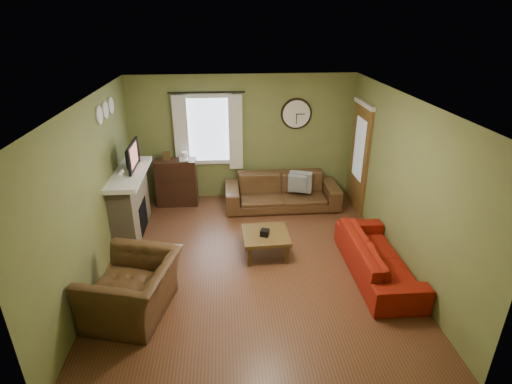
{
  "coord_description": "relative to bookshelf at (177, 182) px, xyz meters",
  "views": [
    {
      "loc": [
        -0.37,
        -5.43,
        3.68
      ],
      "look_at": [
        0.1,
        0.4,
        1.05
      ],
      "focal_mm": 28.0,
      "sensor_mm": 36.0,
      "label": 1
    }
  ],
  "objects": [
    {
      "name": "floor",
      "position": [
        1.39,
        -2.25,
        -0.49
      ],
      "size": [
        4.6,
        5.2,
        0.0
      ],
      "primitive_type": "cube",
      "color": "brown",
      "rests_on": "ground"
    },
    {
      "name": "ceiling",
      "position": [
        1.39,
        -2.25,
        2.11
      ],
      "size": [
        4.6,
        5.2,
        0.0
      ],
      "primitive_type": "cube",
      "color": "white",
      "rests_on": "ground"
    },
    {
      "name": "wall_left",
      "position": [
        -0.91,
        -2.25,
        0.81
      ],
      "size": [
        0.0,
        5.2,
        2.6
      ],
      "primitive_type": "cube",
      "color": "olive",
      "rests_on": "ground"
    },
    {
      "name": "wall_right",
      "position": [
        3.69,
        -2.25,
        0.81
      ],
      "size": [
        0.0,
        5.2,
        2.6
      ],
      "primitive_type": "cube",
      "color": "olive",
      "rests_on": "ground"
    },
    {
      "name": "wall_back",
      "position": [
        1.39,
        0.35,
        0.81
      ],
      "size": [
        4.6,
        0.0,
        2.6
      ],
      "primitive_type": "cube",
      "color": "olive",
      "rests_on": "ground"
    },
    {
      "name": "wall_front",
      "position": [
        1.39,
        -4.85,
        0.81
      ],
      "size": [
        4.6,
        0.0,
        2.6
      ],
      "primitive_type": "cube",
      "color": "olive",
      "rests_on": "ground"
    },
    {
      "name": "fireplace",
      "position": [
        -0.71,
        -1.1,
        0.06
      ],
      "size": [
        0.4,
        1.4,
        1.1
      ],
      "primitive_type": "cube",
      "color": "tan",
      "rests_on": "floor"
    },
    {
      "name": "firebox",
      "position": [
        -0.52,
        -1.1,
        -0.19
      ],
      "size": [
        0.04,
        0.6,
        0.55
      ],
      "primitive_type": "cube",
      "color": "black",
      "rests_on": "fireplace"
    },
    {
      "name": "mantel",
      "position": [
        -0.68,
        -1.1,
        0.65
      ],
      "size": [
        0.58,
        1.6,
        0.08
      ],
      "primitive_type": "cube",
      "color": "white",
      "rests_on": "fireplace"
    },
    {
      "name": "tv",
      "position": [
        -0.66,
        -0.95,
        0.87
      ],
      "size": [
        0.08,
        0.6,
        0.35
      ],
      "primitive_type": "imported",
      "rotation": [
        0.0,
        0.0,
        1.57
      ],
      "color": "black",
      "rests_on": "mantel"
    },
    {
      "name": "tv_screen",
      "position": [
        -0.58,
        -0.95,
        0.92
      ],
      "size": [
        0.02,
        0.62,
        0.36
      ],
      "primitive_type": "cube",
      "color": "#994C3F",
      "rests_on": "mantel"
    },
    {
      "name": "medallion_left",
      "position": [
        -0.89,
        -1.45,
        1.76
      ],
      "size": [
        0.28,
        0.28,
        0.03
      ],
      "primitive_type": "cylinder",
      "color": "white",
      "rests_on": "wall_left"
    },
    {
      "name": "medallion_mid",
      "position": [
        -0.89,
        -1.1,
        1.76
      ],
      "size": [
        0.28,
        0.28,
        0.03
      ],
      "primitive_type": "cylinder",
      "color": "white",
      "rests_on": "wall_left"
    },
    {
      "name": "medallion_right",
      "position": [
        -0.89,
        -0.75,
        1.76
      ],
      "size": [
        0.28,
        0.28,
        0.03
      ],
      "primitive_type": "cylinder",
      "color": "white",
      "rests_on": "wall_left"
    },
    {
      "name": "window_pane",
      "position": [
        0.69,
        0.33,
        1.01
      ],
      "size": [
        1.0,
        0.02,
        1.3
      ],
      "primitive_type": null,
      "color": "silver",
      "rests_on": "wall_back"
    },
    {
      "name": "curtain_rod",
      "position": [
        0.69,
        0.23,
        1.78
      ],
      "size": [
        0.03,
        0.03,
        1.5
      ],
      "primitive_type": "cylinder",
      "color": "black",
      "rests_on": "wall_back"
    },
    {
      "name": "curtain_left",
      "position": [
        0.14,
        0.23,
        0.96
      ],
      "size": [
        0.28,
        0.04,
        1.55
      ],
      "primitive_type": "cube",
      "color": "silver",
      "rests_on": "wall_back"
    },
    {
      "name": "curtain_right",
      "position": [
        1.24,
        0.23,
        0.96
      ],
      "size": [
        0.28,
        0.04,
        1.55
      ],
      "primitive_type": "cube",
      "color": "silver",
      "rests_on": "wall_back"
    },
    {
      "name": "wall_clock",
      "position": [
        2.49,
        0.3,
        1.31
      ],
      "size": [
        0.64,
        0.06,
        0.64
      ],
      "primitive_type": null,
      "color": "white",
      "rests_on": "wall_back"
    },
    {
      "name": "door",
      "position": [
        3.66,
        -0.4,
        0.56
      ],
      "size": [
        0.05,
        0.9,
        2.1
      ],
      "primitive_type": "cube",
      "color": "brown",
      "rests_on": "floor"
    },
    {
      "name": "bookshelf",
      "position": [
        0.0,
        0.0,
        0.0
      ],
      "size": [
        0.82,
        0.35,
        0.98
      ],
      "primitive_type": null,
      "color": "black",
      "rests_on": "floor"
    },
    {
      "name": "book",
      "position": [
        0.09,
        -0.02,
        0.47
      ],
      "size": [
        0.21,
        0.26,
        0.02
      ],
      "primitive_type": "imported",
      "rotation": [
        0.0,
        0.0,
        0.11
      ],
      "color": "#533C1C",
      "rests_on": "bookshelf"
    },
    {
      "name": "sofa_brown",
      "position": [
        2.15,
        -0.29,
        -0.15
      ],
      "size": [
        2.31,
        0.9,
        0.67
      ],
      "primitive_type": "imported",
      "color": "#482F1A",
      "rests_on": "floor"
    },
    {
      "name": "pillow_left",
      "position": [
        2.44,
        -0.39,
        0.06
      ],
      "size": [
        0.38,
        0.18,
        0.36
      ],
      "primitive_type": "cube",
      "rotation": [
        0.0,
        0.0,
        -0.21
      ],
      "color": "gray",
      "rests_on": "sofa_brown"
    },
    {
      "name": "pillow_right",
      "position": [
        2.53,
        -0.32,
        0.06
      ],
      "size": [
        0.46,
        0.28,
        0.44
      ],
      "primitive_type": "cube",
      "rotation": [
        0.0,
        0.0,
        -0.36
      ],
      "color": "gray",
      "rests_on": "sofa_brown"
    },
    {
      "name": "sofa_red",
      "position": [
        3.28,
        -2.74,
        -0.19
      ],
      "size": [
        0.79,
        2.02,
        0.59
      ],
      "primitive_type": "imported",
      "rotation": [
        0.0,
        0.0,
        1.57
      ],
      "color": "maroon",
      "rests_on": "floor"
    },
    {
      "name": "armchair",
      "position": [
        -0.24,
        -3.33,
        -0.1
      ],
      "size": [
        1.3,
        1.41,
        0.77
      ],
      "primitive_type": "imported",
      "rotation": [
        0.0,
        0.0,
        -1.82
      ],
      "color": "#482F1A",
      "rests_on": "floor"
    },
    {
      "name": "coffee_table",
      "position": [
        1.63,
        -2.07,
        -0.29
      ],
      "size": [
        0.77,
        0.77,
        0.4
      ],
      "primitive_type": null,
      "rotation": [
        0.0,
        0.0,
        0.04
      ],
      "color": "#533C1C",
      "rests_on": "floor"
    },
    {
      "name": "tissue_box",
      "position": [
        1.61,
        -2.13,
        -0.09
      ],
      "size": [
        0.17,
        0.17,
        0.1
      ],
      "primitive_type": "cube",
      "rotation": [
        0.0,
        0.0,
        -0.33
      ],
      "color": "black",
      "rests_on": "coffee_table"
    },
    {
      "name": "wine_glass_a",
      "position": [
        -0.66,
        -1.66,
        0.79
      ],
      "size": [
        0.07,
        0.07,
        0.2
      ],
      "primitive_type": null,
      "color": "white",
      "rests_on": "mantel"
    },
    {
      "name": "wine_glass_b",
      "position": [
        -0.66,
        -1.51,
        0.78
      ],
      "size": [
        0.06,
        0.06,
        0.18
      ],
      "primitive_type": null,
      "color": "white",
      "rests_on": "mantel"
    }
  ]
}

